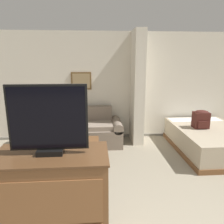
# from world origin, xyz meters

# --- Properties ---
(wall_back) EXTENTS (7.05, 0.16, 2.60)m
(wall_back) POSITION_xyz_m (-0.00, 4.09, 1.29)
(wall_back) COLOR silver
(wall_back) RESTS_ON ground_plane
(wall_partition_pillar) EXTENTS (0.24, 0.64, 2.60)m
(wall_partition_pillar) POSITION_xyz_m (0.12, 3.71, 1.30)
(wall_partition_pillar) COLOR silver
(wall_partition_pillar) RESTS_ON ground_plane
(couch) EXTENTS (1.88, 0.84, 0.85)m
(couch) POSITION_xyz_m (-1.20, 3.61, 0.31)
(couch) COLOR gray
(couch) RESTS_ON ground_plane
(coffee_table) EXTENTS (0.69, 0.52, 0.44)m
(coffee_table) POSITION_xyz_m (-1.16, 2.64, 0.39)
(coffee_table) COLOR brown
(coffee_table) RESTS_ON ground_plane
(side_table) EXTENTS (0.47, 0.47, 0.53)m
(side_table) POSITION_xyz_m (-2.31, 3.62, 0.45)
(side_table) COLOR brown
(side_table) RESTS_ON ground_plane
(table_lamp) EXTENTS (0.38, 0.38, 0.46)m
(table_lamp) POSITION_xyz_m (-2.31, 3.62, 0.84)
(table_lamp) COLOR tan
(table_lamp) RESTS_ON side_table
(tv_dresser) EXTENTS (1.09, 0.57, 1.08)m
(tv_dresser) POSITION_xyz_m (-1.29, 0.64, 0.54)
(tv_dresser) COLOR brown
(tv_dresser) RESTS_ON ground_plane
(tv) EXTENTS (0.72, 0.16, 0.66)m
(tv) POSITION_xyz_m (-1.29, 0.65, 1.41)
(tv) COLOR black
(tv) RESTS_ON tv_dresser
(bed) EXTENTS (1.41, 2.01, 0.51)m
(bed) POSITION_xyz_m (1.59, 2.99, 0.26)
(bed) COLOR brown
(bed) RESTS_ON ground_plane
(backpack) EXTENTS (0.31, 0.27, 0.39)m
(backpack) POSITION_xyz_m (1.40, 3.07, 0.71)
(backpack) COLOR #471E19
(backpack) RESTS_ON bed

